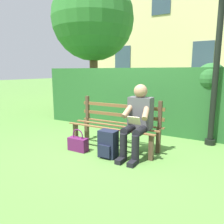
{
  "coord_description": "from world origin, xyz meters",
  "views": [
    {
      "loc": [
        -1.79,
        3.26,
        1.37
      ],
      "look_at": [
        0.0,
        0.1,
        0.68
      ],
      "focal_mm": 34.85,
      "sensor_mm": 36.0,
      "label": 1
    }
  ],
  "objects": [
    {
      "name": "ground",
      "position": [
        0.0,
        0.0,
        0.0
      ],
      "size": [
        60.0,
        60.0,
        0.0
      ],
      "primitive_type": "plane",
      "color": "#517F38"
    },
    {
      "name": "backpack",
      "position": [
        -0.1,
        0.4,
        0.22
      ],
      "size": [
        0.29,
        0.27,
        0.44
      ],
      "color": "#191E33",
      "rests_on": "ground"
    },
    {
      "name": "lamp_post",
      "position": [
        -1.47,
        -1.08,
        1.99
      ],
      "size": [
        0.26,
        0.26,
        3.38
      ],
      "color": "black",
      "rests_on": "ground"
    },
    {
      "name": "handbag",
      "position": [
        0.5,
        0.41,
        0.13
      ],
      "size": [
        0.35,
        0.15,
        0.39
      ],
      "color": "#59194C",
      "rests_on": "ground"
    },
    {
      "name": "hedge_backdrop",
      "position": [
        0.12,
        -1.56,
        0.75
      ],
      "size": [
        5.02,
        0.74,
        1.53
      ],
      "color": "#265B28",
      "rests_on": "ground"
    },
    {
      "name": "park_bench",
      "position": [
        0.0,
        -0.07,
        0.42
      ],
      "size": [
        1.64,
        0.51,
        0.89
      ],
      "color": "#4C3828",
      "rests_on": "ground"
    },
    {
      "name": "person_seated",
      "position": [
        -0.47,
        0.1,
        0.61
      ],
      "size": [
        0.44,
        0.73,
        1.16
      ],
      "color": "#4C4C51",
      "rests_on": "ground"
    },
    {
      "name": "building_facade",
      "position": [
        1.6,
        -8.82,
        3.71
      ],
      "size": [
        7.99,
        2.8,
        7.42
      ],
      "color": "beige",
      "rests_on": "ground"
    },
    {
      "name": "tree",
      "position": [
        2.58,
        -3.06,
        2.99
      ],
      "size": [
        2.82,
        2.68,
        4.39
      ],
      "color": "brown",
      "rests_on": "ground"
    }
  ]
}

